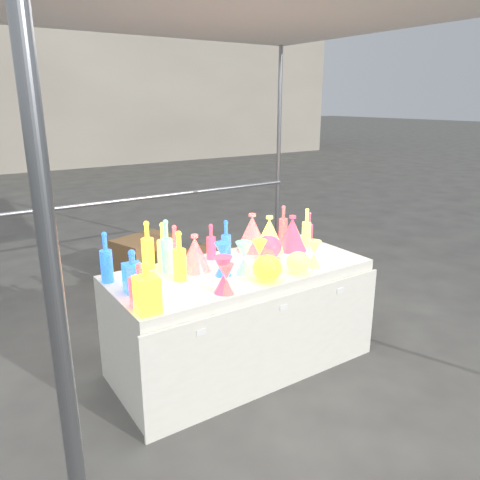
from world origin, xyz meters
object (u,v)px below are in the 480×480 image
globe_0 (267,270)px  lampshade_0 (195,253)px  decanter_0 (147,287)px  bottle_0 (148,245)px  display_table (241,317)px  hourglass_0 (227,279)px  cardboard_box_closed (146,258)px

globe_0 → lampshade_0: bearing=124.1°
decanter_0 → bottle_0: bearing=71.1°
display_table → decanter_0: bearing=-159.6°
globe_0 → hourglass_0: bearing=-174.7°
decanter_0 → lampshade_0: bearing=43.8°
globe_0 → lampshade_0: 0.52m
decanter_0 → globe_0: size_ratio=1.55×
display_table → hourglass_0: 0.65m
display_table → cardboard_box_closed: display_table is taller
decanter_0 → hourglass_0: bearing=1.7°
decanter_0 → hourglass_0: size_ratio=1.57×
bottle_0 → hourglass_0: (0.21, -0.69, -0.07)m
globe_0 → decanter_0: bearing=-179.5°
hourglass_0 → decanter_0: bearing=177.3°
decanter_0 → globe_0: (0.82, 0.01, -0.07)m
display_table → cardboard_box_closed: 2.04m
display_table → bottle_0: bottle_0 is taller
bottle_0 → display_table: bearing=-34.2°
display_table → bottle_0: size_ratio=5.50×
hourglass_0 → lampshade_0: size_ratio=0.74×
hourglass_0 → lampshade_0: (0.03, 0.46, 0.03)m
globe_0 → lampshade_0: size_ratio=0.75×
lampshade_0 → decanter_0: bearing=-142.5°
display_table → globe_0: 0.54m
globe_0 → bottle_0: bearing=129.2°
display_table → hourglass_0: size_ratio=9.79×
hourglass_0 → globe_0: bearing=5.3°
globe_0 → display_table: bearing=91.2°
hourglass_0 → globe_0: size_ratio=0.98×
display_table → globe_0: bearing=-88.8°
display_table → decanter_0: size_ratio=6.22×
bottle_0 → lampshade_0: (0.24, -0.23, -0.04)m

